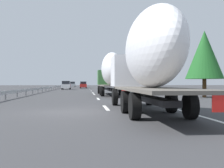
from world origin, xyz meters
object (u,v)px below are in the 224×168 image
(truck_lead, at_px, (111,72))
(truck_trailing, at_px, (148,58))
(car_white_van, at_px, (66,85))
(road_sign, at_px, (114,79))
(car_red_compact, at_px, (83,85))
(car_silver_hatch, at_px, (73,84))
(car_blue_sedan, at_px, (83,85))

(truck_lead, xyz_separation_m, truck_trailing, (-18.83, -0.00, -0.06))
(car_white_van, height_order, road_sign, road_sign)
(truck_lead, relative_size, road_sign, 4.25)
(truck_trailing, distance_m, car_white_van, 48.89)
(truck_trailing, height_order, road_sign, truck_trailing)
(car_white_van, xyz_separation_m, car_red_compact, (12.54, -3.69, -0.02))
(truck_trailing, bearing_deg, car_silver_hatch, 4.64)
(car_silver_hatch, xyz_separation_m, car_blue_sedan, (-16.57, -3.85, -0.01))
(truck_lead, relative_size, truck_trailing, 1.12)
(truck_lead, distance_m, road_sign, 26.32)
(road_sign, bearing_deg, truck_trailing, 176.06)
(truck_lead, bearing_deg, car_blue_sedan, 3.62)
(car_red_compact, relative_size, car_blue_sedan, 1.06)
(truck_trailing, height_order, car_blue_sedan, truck_trailing)
(car_blue_sedan, xyz_separation_m, road_sign, (-28.18, -6.53, 1.36))
(truck_lead, xyz_separation_m, car_red_compact, (42.07, 3.30, -1.78))
(truck_lead, relative_size, car_red_compact, 3.13)
(truck_trailing, relative_size, road_sign, 3.80)
(car_white_van, xyz_separation_m, road_sign, (-3.40, -10.09, 1.37))
(truck_trailing, distance_m, car_red_compact, 61.01)
(car_silver_hatch, height_order, car_blue_sedan, car_silver_hatch)
(car_white_van, relative_size, car_silver_hatch, 1.07)
(car_white_van, distance_m, road_sign, 10.74)
(truck_lead, height_order, car_silver_hatch, truck_lead)
(truck_trailing, bearing_deg, car_red_compact, 3.11)
(road_sign, bearing_deg, car_blue_sedan, 13.05)
(truck_trailing, relative_size, car_blue_sedan, 2.96)
(truck_lead, distance_m, car_red_compact, 42.24)
(car_red_compact, relative_size, road_sign, 1.36)
(truck_trailing, xyz_separation_m, car_silver_hatch, (89.71, 7.29, -1.68))
(car_red_compact, distance_m, car_blue_sedan, 12.25)
(truck_lead, xyz_separation_m, car_white_van, (29.53, 6.99, -1.76))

